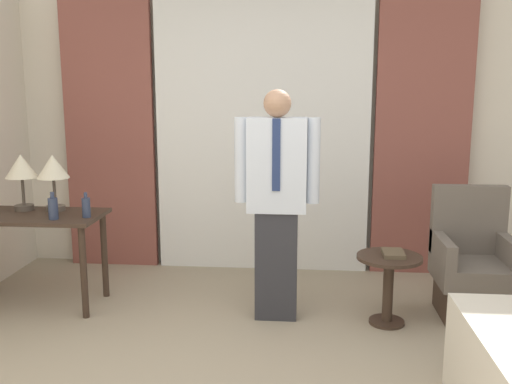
% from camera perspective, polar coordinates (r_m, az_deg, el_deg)
% --- Properties ---
extents(wall_back, '(10.00, 0.06, 2.70)m').
position_cam_1_polar(wall_back, '(5.32, 0.74, 6.84)').
color(wall_back, silver).
rests_on(wall_back, ground_plane).
extents(curtain_sheer_center, '(1.94, 0.06, 2.58)m').
position_cam_1_polar(curtain_sheer_center, '(5.20, 0.63, 6.08)').
color(curtain_sheer_center, white).
rests_on(curtain_sheer_center, ground_plane).
extents(curtain_drape_left, '(0.83, 0.06, 2.58)m').
position_cam_1_polar(curtain_drape_left, '(5.50, -14.44, 6.00)').
color(curtain_drape_left, brown).
rests_on(curtain_drape_left, ground_plane).
extents(curtain_drape_right, '(0.83, 0.06, 2.58)m').
position_cam_1_polar(curtain_drape_right, '(5.29, 16.30, 5.73)').
color(curtain_drape_right, brown).
rests_on(curtain_drape_right, ground_plane).
extents(desk, '(1.07, 0.56, 0.73)m').
position_cam_1_polar(desk, '(4.73, -21.39, -3.47)').
color(desk, '#38281E').
rests_on(desk, ground_plane).
extents(table_lamp_left, '(0.25, 0.25, 0.44)m').
position_cam_1_polar(table_lamp_left, '(4.82, -22.41, 2.11)').
color(table_lamp_left, '#4C4238').
rests_on(table_lamp_left, desk).
extents(table_lamp_right, '(0.25, 0.25, 0.44)m').
position_cam_1_polar(table_lamp_right, '(4.71, -19.63, 2.11)').
color(table_lamp_right, '#4C4238').
rests_on(table_lamp_right, desk).
extents(bottle_near_edge, '(0.07, 0.07, 0.20)m').
position_cam_1_polar(bottle_near_edge, '(4.45, -19.63, -1.52)').
color(bottle_near_edge, '#2D3851').
rests_on(bottle_near_edge, desk).
extents(bottle_by_lamp, '(0.06, 0.06, 0.19)m').
position_cam_1_polar(bottle_by_lamp, '(4.44, -16.62, -1.45)').
color(bottle_by_lamp, '#2D3851').
rests_on(bottle_by_lamp, desk).
extents(person, '(0.61, 0.20, 1.68)m').
position_cam_1_polar(person, '(4.09, 2.08, -0.50)').
color(person, '#2D2D33').
rests_on(person, ground_plane).
extents(armchair, '(0.56, 0.56, 0.96)m').
position_cam_1_polar(armchair, '(4.58, 20.84, -7.31)').
color(armchair, '#38281E').
rests_on(armchair, ground_plane).
extents(side_table, '(0.46, 0.46, 0.51)m').
position_cam_1_polar(side_table, '(4.24, 13.11, -8.34)').
color(side_table, '#38281E').
rests_on(side_table, ground_plane).
extents(book, '(0.15, 0.22, 0.03)m').
position_cam_1_polar(book, '(4.20, 13.56, -5.99)').
color(book, brown).
rests_on(book, side_table).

